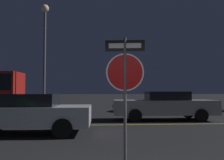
# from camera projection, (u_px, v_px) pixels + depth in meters

# --- Properties ---
(road_center_stripe) EXTENTS (40.93, 0.12, 0.01)m
(road_center_stripe) POSITION_uv_depth(u_px,v_px,m) (100.00, 125.00, 10.34)
(road_center_stripe) COLOR gold
(road_center_stripe) RESTS_ON ground_plane
(stop_sign) EXTENTS (0.78, 0.13, 2.46)m
(stop_sign) POSITION_uv_depth(u_px,v_px,m) (125.00, 75.00, 4.93)
(stop_sign) COLOR #4C4C51
(stop_sign) RESTS_ON ground_plane
(passing_car_2) EXTENTS (4.26, 2.10, 1.31)m
(passing_car_2) POSITION_uv_depth(u_px,v_px,m) (28.00, 113.00, 8.20)
(passing_car_2) COLOR silver
(passing_car_2) RESTS_ON ground_plane
(passing_car_3) EXTENTS (5.04, 2.20, 1.39)m
(passing_car_3) POSITION_uv_depth(u_px,v_px,m) (164.00, 105.00, 12.20)
(passing_car_3) COLOR #9E9EA3
(passing_car_3) RESTS_ON ground_plane
(street_lamp) EXTENTS (0.49, 0.49, 6.98)m
(street_lamp) POSITION_uv_depth(u_px,v_px,m) (45.00, 40.00, 15.92)
(street_lamp) COLOR #4C4C51
(street_lamp) RESTS_ON ground_plane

